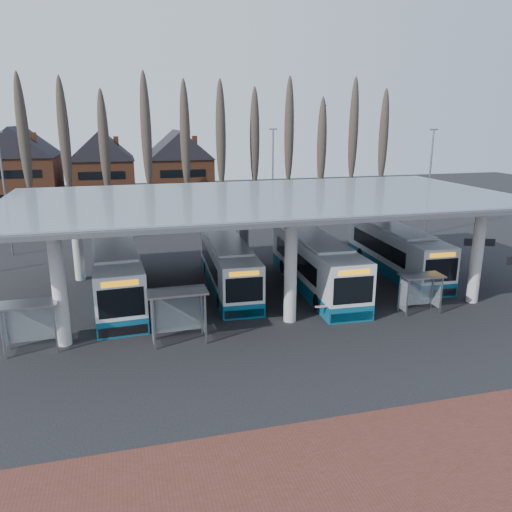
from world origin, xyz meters
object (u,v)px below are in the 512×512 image
object	(u,v)px
bus_1	(228,266)
shelter_1	(178,304)
bus_2	(315,264)
shelter_2	(420,285)
shelter_0	(30,315)
bus_0	(116,273)
bus_3	(395,251)

from	to	relation	value
bus_1	shelter_1	bearing A→B (deg)	-116.01
bus_2	shelter_2	world-z (taller)	bus_2
bus_1	shelter_2	distance (m)	12.33
shelter_1	shelter_2	bearing A→B (deg)	1.31
bus_1	shelter_0	distance (m)	13.22
bus_2	shelter_0	size ratio (longest dim) A/B	4.59
bus_0	bus_1	xyz separation A→B (m)	(7.26, 0.27, -0.14)
bus_0	shelter_0	size ratio (longest dim) A/B	4.60
bus_0	bus_1	distance (m)	7.27
bus_1	bus_3	distance (m)	12.85
bus_0	shelter_2	xyz separation A→B (m)	(17.22, -7.00, 0.04)
bus_0	bus_3	size ratio (longest dim) A/B	1.04
shelter_1	bus_3	bearing A→B (deg)	25.27
shelter_2	shelter_1	bearing A→B (deg)	-175.02
bus_3	shelter_0	distance (m)	25.22
bus_2	shelter_0	world-z (taller)	bus_2
shelter_1	shelter_2	xyz separation A→B (m)	(14.15, 0.43, -0.33)
bus_3	shelter_0	size ratio (longest dim) A/B	4.42
bus_2	shelter_1	bearing A→B (deg)	-145.73
bus_1	bus_2	size ratio (longest dim) A/B	0.92
bus_0	shelter_2	world-z (taller)	bus_0
bus_2	bus_3	distance (m)	7.45
bus_3	shelter_1	world-z (taller)	bus_3
bus_2	shelter_0	xyz separation A→B (m)	(-16.94, -5.38, 0.19)
shelter_1	shelter_2	world-z (taller)	shelter_1
bus_2	bus_3	bearing A→B (deg)	18.09
shelter_0	bus_0	bearing A→B (deg)	56.93
bus_3	shelter_0	bearing A→B (deg)	-160.07
bus_1	shelter_2	world-z (taller)	bus_1
shelter_0	shelter_1	xyz separation A→B (m)	(7.08, -0.79, 0.18)
shelter_0	shelter_2	xyz separation A→B (m)	(21.23, -0.36, -0.14)
bus_2	shelter_0	bearing A→B (deg)	-160.14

